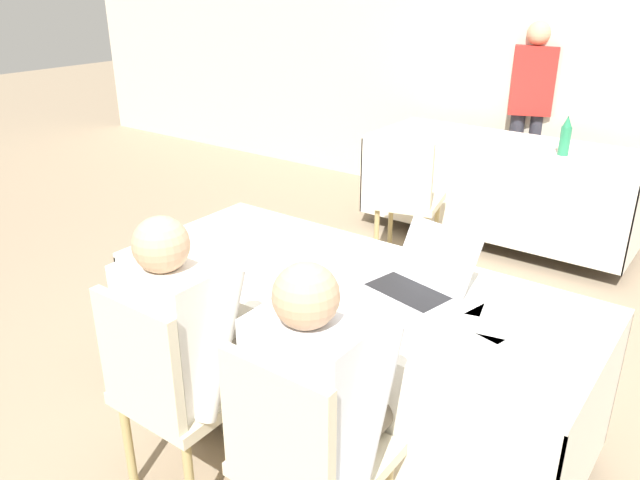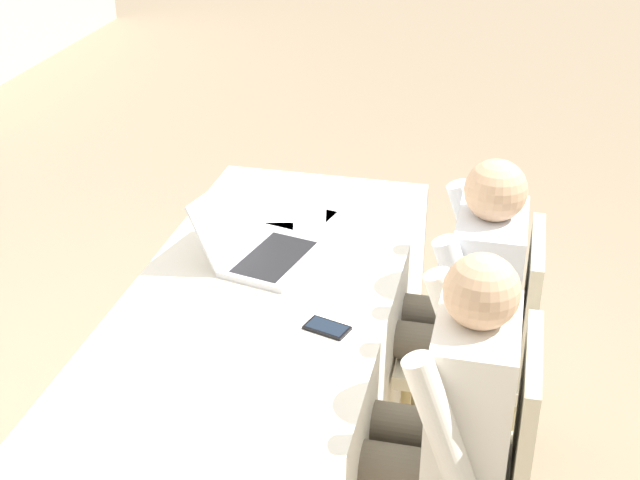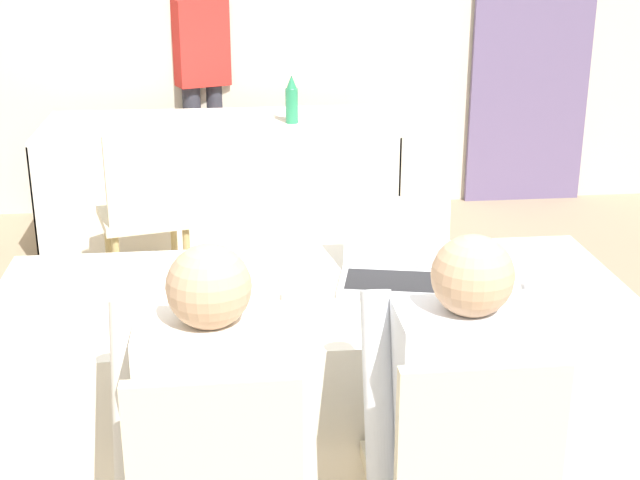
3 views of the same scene
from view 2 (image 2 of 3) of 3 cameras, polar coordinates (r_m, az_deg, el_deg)
name	(u,v)px [view 2 (image 2 of 3)]	position (r m, az deg, el deg)	size (l,w,h in m)	color
conference_table_near	(257,348)	(2.93, -4.07, -6.91)	(2.04, 0.85, 0.75)	white
laptop	(260,247)	(3.05, -3.83, -0.44)	(0.42, 0.43, 0.24)	#B7B7BC
cell_phone	(327,328)	(2.69, 0.45, -5.64)	(0.11, 0.15, 0.01)	black
paper_beside_laptop	(290,215)	(3.37, -1.91, 1.61)	(0.28, 0.34, 0.00)	white
paper_centre_table	(365,218)	(3.35, 2.91, 1.44)	(0.26, 0.33, 0.00)	white
paper_left_edge	(252,236)	(3.22, -4.39, 0.26)	(0.27, 0.34, 0.00)	white
chair_near_left	(474,464)	(2.63, 9.82, -13.92)	(0.44, 0.44, 0.92)	tan
chair_near_right	(488,341)	(3.12, 10.71, -6.37)	(0.44, 0.44, 0.92)	tan
person_checkered_shirt	(441,414)	(2.53, 7.74, -10.96)	(0.50, 0.52, 1.18)	#665B4C
person_white_shirt	(461,298)	(3.04, 9.03, -3.68)	(0.50, 0.52, 1.18)	#665B4C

